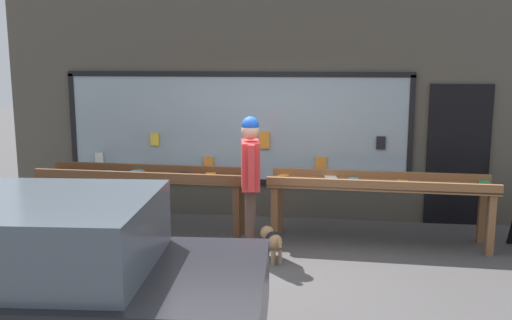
# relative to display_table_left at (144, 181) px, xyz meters

# --- Properties ---
(ground_plane) EXTENTS (40.00, 40.00, 0.00)m
(ground_plane) POSITION_rel_display_table_left_xyz_m (1.63, -1.20, -0.77)
(ground_plane) COLOR #474444
(shopfront_facade) EXTENTS (8.31, 0.29, 3.38)m
(shopfront_facade) POSITION_rel_display_table_left_xyz_m (1.64, 1.19, 0.89)
(shopfront_facade) COLOR #4C473D
(shopfront_facade) RESTS_ON ground_plane
(display_table_left) EXTENTS (2.98, 0.73, 0.95)m
(display_table_left) POSITION_rel_display_table_left_xyz_m (0.00, 0.00, 0.00)
(display_table_left) COLOR brown
(display_table_left) RESTS_ON ground_plane
(display_table_right) EXTENTS (2.98, 0.80, 0.93)m
(display_table_right) POSITION_rel_display_table_left_xyz_m (3.26, 0.00, -0.01)
(display_table_right) COLOR brown
(display_table_right) RESTS_ON ground_plane
(person_browsing) EXTENTS (0.30, 0.68, 1.76)m
(person_browsing) POSITION_rel_display_table_left_xyz_m (1.59, -0.59, 0.27)
(person_browsing) COLOR #4C382D
(person_browsing) RESTS_ON ground_plane
(small_dog) EXTENTS (0.35, 0.49, 0.40)m
(small_dog) POSITION_rel_display_table_left_xyz_m (1.90, -0.88, -0.50)
(small_dog) COLOR #99724C
(small_dog) RESTS_ON ground_plane
(parked_car) EXTENTS (4.13, 2.06, 1.41)m
(parked_car) POSITION_rel_display_table_left_xyz_m (0.10, -3.57, -0.03)
(parked_car) COLOR black
(parked_car) RESTS_ON ground_plane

